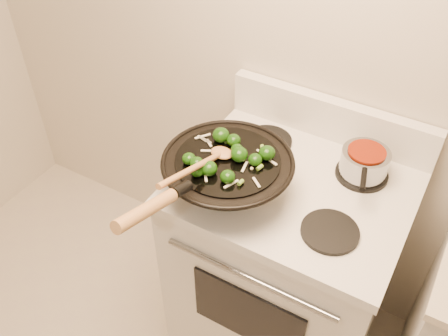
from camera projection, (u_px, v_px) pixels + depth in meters
The scene contains 5 objects.
stove at pixel (285, 264), 1.99m from camera, with size 0.78×0.67×1.08m.
wok at pixel (227, 174), 1.60m from camera, with size 0.43×0.70×0.29m.
stirfry at pixel (228, 156), 1.55m from camera, with size 0.30×0.23×0.05m.
wooden_spoon at pixel (205, 162), 1.50m from camera, with size 0.08×0.34×0.11m.
saucepan at pixel (364, 162), 1.68m from camera, with size 0.16×0.26×0.10m.
Camera 1 is at (0.35, -0.01, 2.09)m, focal length 40.00 mm.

